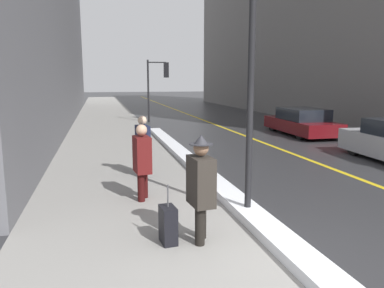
{
  "coord_description": "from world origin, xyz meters",
  "views": [
    {
      "loc": [
        -2.48,
        -4.37,
        2.52
      ],
      "look_at": [
        -0.4,
        4.0,
        1.05
      ],
      "focal_mm": 35.0,
      "sensor_mm": 36.0,
      "label": 1
    }
  ],
  "objects": [
    {
      "name": "pedestrian_nearside",
      "position": [
        -1.41,
        5.3,
        0.9
      ],
      "size": [
        0.36,
        0.55,
        1.61
      ],
      "rotation": [
        0.0,
        0.0,
        -1.47
      ],
      "color": "black",
      "rests_on": "ground"
    },
    {
      "name": "sidewalk_slab",
      "position": [
        -2.0,
        15.0,
        0.01
      ],
      "size": [
        4.0,
        80.0,
        0.01
      ],
      "color": "gray",
      "rests_on": "ground"
    },
    {
      "name": "pedestrian_in_fedora",
      "position": [
        -1.0,
        1.0,
        0.94
      ],
      "size": [
        0.37,
        0.55,
        1.71
      ],
      "rotation": [
        0.0,
        0.0,
        -1.47
      ],
      "color": "black",
      "rests_on": "ground"
    },
    {
      "name": "pedestrian_trailing",
      "position": [
        -1.65,
        3.33,
        0.9
      ],
      "size": [
        0.36,
        0.55,
        1.62
      ],
      "rotation": [
        0.0,
        0.0,
        -1.47
      ],
      "color": "#340C0C",
      "rests_on": "ground"
    },
    {
      "name": "road_centre_stripe",
      "position": [
        4.0,
        15.0,
        0.0
      ],
      "size": [
        0.16,
        80.0,
        0.0
      ],
      "color": "gold",
      "rests_on": "ground"
    },
    {
      "name": "parked_car_maroon",
      "position": [
        6.7,
        11.3,
        0.59
      ],
      "size": [
        1.91,
        4.65,
        1.25
      ],
      "rotation": [
        0.0,
        0.0,
        1.54
      ],
      "color": "#600F14",
      "rests_on": "ground"
    },
    {
      "name": "ground_plane",
      "position": [
        0.0,
        0.0,
        0.0
      ],
      "size": [
        160.0,
        160.0,
        0.0
      ],
      "primitive_type": "plane",
      "color": "#2D2D30"
    },
    {
      "name": "rolling_suitcase",
      "position": [
        -1.51,
        1.06,
        0.3
      ],
      "size": [
        0.26,
        0.38,
        0.95
      ],
      "rotation": [
        0.0,
        0.0,
        -1.47
      ],
      "color": "black",
      "rests_on": "ground"
    },
    {
      "name": "snow_bank_curb",
      "position": [
        0.15,
        6.35,
        0.09
      ],
      "size": [
        0.51,
        15.3,
        0.18
      ],
      "color": "white",
      "rests_on": "ground"
    },
    {
      "name": "lamp_post",
      "position": [
        0.16,
        1.91,
        3.07
      ],
      "size": [
        0.28,
        0.28,
        5.17
      ],
      "color": "black",
      "rests_on": "ground"
    },
    {
      "name": "traffic_light_near",
      "position": [
        1.13,
        18.38,
        2.7
      ],
      "size": [
        1.31,
        0.33,
        3.74
      ],
      "rotation": [
        0.0,
        0.0,
        -0.09
      ],
      "color": "black",
      "rests_on": "ground"
    }
  ]
}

